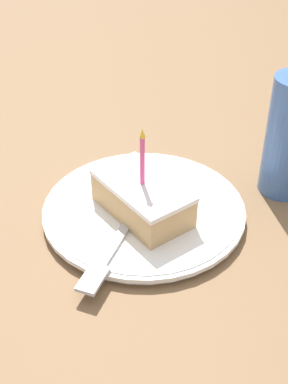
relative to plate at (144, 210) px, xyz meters
The scene contains 4 objects.
ground_plane 0.04m from the plate, 89.62° to the left, with size 2.40×2.40×0.04m.
plate is the anchor object (origin of this frame).
cake_slice 0.03m from the plate, 44.31° to the left, with size 0.08×0.13×0.13m.
fork 0.09m from the plate, 29.15° to the left, with size 0.16×0.11×0.00m.
Camera 1 is at (0.34, 0.42, 0.45)m, focal length 50.00 mm.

